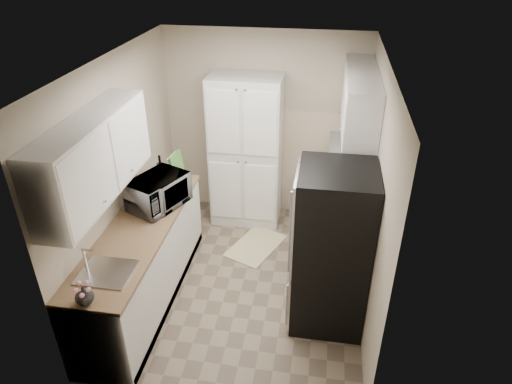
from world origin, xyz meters
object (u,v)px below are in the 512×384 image
electric_range (333,234)px  wine_bottle (161,172)px  refrigerator (332,249)px  toaster_oven (341,158)px  microwave (158,192)px  pantry_cabinet (246,152)px

electric_range → wine_bottle: wine_bottle is taller
refrigerator → wine_bottle: size_ratio=4.94×
electric_range → wine_bottle: bearing=178.6°
toaster_oven → refrigerator: bearing=-76.7°
microwave → wine_bottle: wine_bottle is taller
wine_bottle → toaster_oven: wine_bottle is taller
refrigerator → microwave: (-1.85, 0.40, 0.24)m
refrigerator → wine_bottle: bearing=156.8°
pantry_cabinet → refrigerator: (1.14, -1.73, -0.15)m
pantry_cabinet → electric_range: size_ratio=1.77×
microwave → toaster_oven: 2.32m
pantry_cabinet → electric_range: 1.58m
refrigerator → toaster_oven: size_ratio=4.80×
refrigerator → pantry_cabinet: bearing=123.5°
microwave → wine_bottle: bearing=39.8°
wine_bottle → microwave: bearing=-74.0°
refrigerator → microwave: refrigerator is taller
pantry_cabinet → refrigerator: bearing=-56.5°
wine_bottle → toaster_oven: (2.06, 0.83, -0.07)m
refrigerator → wine_bottle: refrigerator is taller
wine_bottle → toaster_oven: bearing=22.1°
electric_range → microwave: bearing=-168.1°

